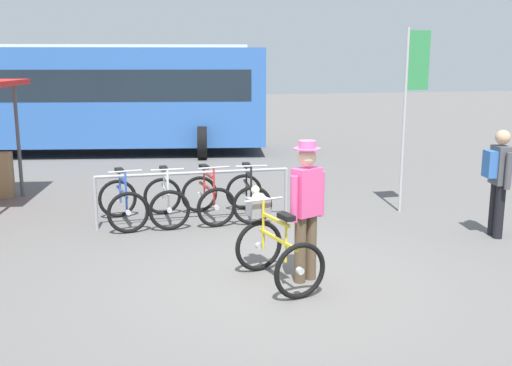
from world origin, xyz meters
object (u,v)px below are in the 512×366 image
racked_bike_red (208,198)px  banner_flag (413,85)px  featured_bicycle (273,242)px  pedestrian_with_backpack (498,176)px  racked_bike_blue (123,203)px  racked_bike_black (248,196)px  person_with_featured_bike (306,205)px  bus_distant (89,93)px  racked_bike_white (166,201)px

racked_bike_red → banner_flag: 4.02m
featured_bicycle → pedestrian_with_backpack: pedestrian_with_backpack is taller
racked_bike_blue → banner_flag: 5.30m
racked_bike_blue → racked_bike_black: size_ratio=0.99×
racked_bike_blue → featured_bicycle: size_ratio=0.93×
racked_bike_black → person_with_featured_bike: (-0.07, -3.08, 0.58)m
racked_bike_black → bus_distant: (-2.60, 8.18, 1.37)m
racked_bike_red → pedestrian_with_backpack: 4.61m
racked_bike_red → featured_bicycle: size_ratio=0.94×
pedestrian_with_backpack → featured_bicycle: bearing=-166.9°
racked_bike_red → person_with_featured_bike: person_with_featured_bike is taller
racked_bike_blue → racked_bike_red: same height
racked_bike_white → bus_distant: bearing=98.4°
featured_bicycle → racked_bike_blue: bearing=118.5°
pedestrian_with_backpack → racked_bike_white: bearing=155.8°
racked_bike_blue → racked_bike_white: size_ratio=1.05×
racked_bike_white → pedestrian_with_backpack: 5.24m
bus_distant → featured_bicycle: bearing=-79.1°
pedestrian_with_backpack → racked_bike_blue: bearing=158.4°
featured_bicycle → person_with_featured_bike: 0.61m
racked_bike_white → banner_flag: size_ratio=0.35×
banner_flag → person_with_featured_bike: bearing=-136.8°
racked_bike_blue → featured_bicycle: bearing=-61.5°
racked_bike_blue → banner_flag: (4.94, -0.40, 1.86)m
featured_bicycle → banner_flag: banner_flag is taller
featured_bicycle → person_with_featured_bike: bearing=-15.2°
racked_bike_black → featured_bicycle: (-0.45, -2.98, 0.12)m
person_with_featured_bike → pedestrian_with_backpack: size_ratio=1.05×
racked_bike_white → person_with_featured_bike: 3.44m
bus_distant → banner_flag: banner_flag is taller
racked_bike_white → racked_bike_red: same height
racked_bike_black → racked_bike_red: bearing=178.4°
racked_bike_white → racked_bike_red: 0.70m
racked_bike_white → person_with_featured_bike: (1.33, -3.12, 0.58)m
racked_bike_red → featured_bicycle: featured_bicycle is taller
racked_bike_red → bus_distant: (-1.90, 8.16, 1.37)m
racked_bike_white → featured_bicycle: size_ratio=0.89×
person_with_featured_bike → pedestrian_with_backpack: 3.56m
racked_bike_blue → person_with_featured_bike: person_with_featured_bike is taller
racked_bike_white → pedestrian_with_backpack: (4.75, -2.13, 0.57)m
featured_bicycle → pedestrian_with_backpack: (3.80, 0.89, 0.45)m
racked_bike_black → person_with_featured_bike: bearing=-91.3°
racked_bike_red → bus_distant: 8.49m
pedestrian_with_backpack → bus_distant: size_ratio=0.16×
racked_bike_black → featured_bicycle: featured_bicycle is taller
racked_bike_white → featured_bicycle: featured_bicycle is taller
pedestrian_with_backpack → bus_distant: bus_distant is taller
bus_distant → banner_flag: 10.13m
racked_bike_white → featured_bicycle: 3.17m
racked_bike_blue → featured_bicycle: 3.46m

